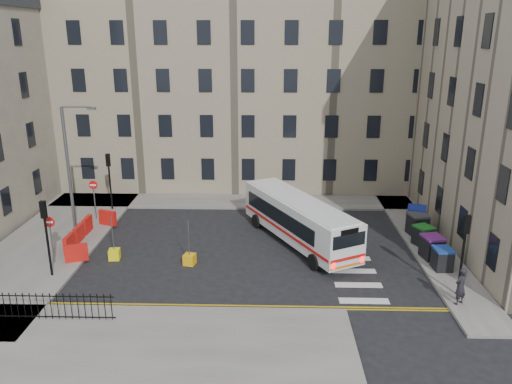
{
  "coord_description": "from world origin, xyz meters",
  "views": [
    {
      "loc": [
        -0.6,
        -27.41,
        12.18
      ],
      "look_at": [
        -1.41,
        1.8,
        3.0
      ],
      "focal_mm": 35.0,
      "sensor_mm": 36.0,
      "label": 1
    }
  ],
  "objects_px": {
    "wheelie_bin_b": "(432,247)",
    "bollard_yellow": "(115,254)",
    "bus": "(298,218)",
    "wheelie_bin_e": "(416,218)",
    "streetlamp": "(68,169)",
    "wheelie_bin_c": "(423,236)",
    "pedestrian": "(461,286)",
    "bollard_chevron": "(190,259)",
    "wheelie_bin_d": "(417,224)",
    "wheelie_bin_a": "(442,259)"
  },
  "relations": [
    {
      "from": "streetlamp",
      "to": "bollard_yellow",
      "type": "bearing_deg",
      "value": -45.35
    },
    {
      "from": "wheelie_bin_a",
      "to": "bollard_yellow",
      "type": "distance_m",
      "value": 18.13
    },
    {
      "from": "streetlamp",
      "to": "wheelie_bin_c",
      "type": "xyz_separation_m",
      "value": [
        21.64,
        -1.5,
        -3.58
      ]
    },
    {
      "from": "wheelie_bin_d",
      "to": "bollard_chevron",
      "type": "relative_size",
      "value": 2.38
    },
    {
      "from": "streetlamp",
      "to": "wheelie_bin_d",
      "type": "relative_size",
      "value": 5.71
    },
    {
      "from": "wheelie_bin_c",
      "to": "wheelie_bin_e",
      "type": "xyz_separation_m",
      "value": [
        0.33,
        2.77,
        0.13
      ]
    },
    {
      "from": "wheelie_bin_b",
      "to": "bollard_yellow",
      "type": "xyz_separation_m",
      "value": [
        -17.97,
        -0.35,
        -0.52
      ]
    },
    {
      "from": "wheelie_bin_c",
      "to": "wheelie_bin_d",
      "type": "distance_m",
      "value": 1.7
    },
    {
      "from": "wheelie_bin_b",
      "to": "pedestrian",
      "type": "xyz_separation_m",
      "value": [
        -0.26,
        -5.07,
        0.25
      ]
    },
    {
      "from": "wheelie_bin_c",
      "to": "wheelie_bin_e",
      "type": "bearing_deg",
      "value": 59.9
    },
    {
      "from": "wheelie_bin_a",
      "to": "bollard_yellow",
      "type": "height_order",
      "value": "wheelie_bin_a"
    },
    {
      "from": "bus",
      "to": "wheelie_bin_c",
      "type": "height_order",
      "value": "bus"
    },
    {
      "from": "wheelie_bin_d",
      "to": "pedestrian",
      "type": "xyz_separation_m",
      "value": [
        -0.43,
        -8.58,
        0.23
      ]
    },
    {
      "from": "bus",
      "to": "wheelie_bin_e",
      "type": "relative_size",
      "value": 6.27
    },
    {
      "from": "pedestrian",
      "to": "wheelie_bin_d",
      "type": "bearing_deg",
      "value": -126.03
    },
    {
      "from": "bollard_chevron",
      "to": "wheelie_bin_e",
      "type": "bearing_deg",
      "value": 21.43
    },
    {
      "from": "bollard_yellow",
      "to": "bollard_chevron",
      "type": "distance_m",
      "value": 4.41
    },
    {
      "from": "streetlamp",
      "to": "bus",
      "type": "bearing_deg",
      "value": -4.08
    },
    {
      "from": "streetlamp",
      "to": "pedestrian",
      "type": "bearing_deg",
      "value": -21.47
    },
    {
      "from": "wheelie_bin_d",
      "to": "bollard_chevron",
      "type": "distance_m",
      "value": 14.46
    },
    {
      "from": "wheelie_bin_b",
      "to": "bollard_yellow",
      "type": "bearing_deg",
      "value": 169.57
    },
    {
      "from": "wheelie_bin_d",
      "to": "bollard_yellow",
      "type": "xyz_separation_m",
      "value": [
        -18.14,
        -3.86,
        -0.54
      ]
    },
    {
      "from": "wheelie_bin_a",
      "to": "wheelie_bin_d",
      "type": "distance_m",
      "value": 4.91
    },
    {
      "from": "pedestrian",
      "to": "bollard_yellow",
      "type": "distance_m",
      "value": 18.34
    },
    {
      "from": "bollard_chevron",
      "to": "streetlamp",
      "type": "bearing_deg",
      "value": 152.24
    },
    {
      "from": "pedestrian",
      "to": "bollard_yellow",
      "type": "relative_size",
      "value": 3.06
    },
    {
      "from": "wheelie_bin_a",
      "to": "wheelie_bin_b",
      "type": "relative_size",
      "value": 0.87
    },
    {
      "from": "pedestrian",
      "to": "streetlamp",
      "type": "bearing_deg",
      "value": -54.64
    },
    {
      "from": "streetlamp",
      "to": "bollard_chevron",
      "type": "bearing_deg",
      "value": -27.76
    },
    {
      "from": "streetlamp",
      "to": "wheelie_bin_d",
      "type": "xyz_separation_m",
      "value": [
        21.76,
        0.19,
        -3.5
      ]
    },
    {
      "from": "wheelie_bin_e",
      "to": "bollard_yellow",
      "type": "distance_m",
      "value": 19.01
    },
    {
      "from": "wheelie_bin_d",
      "to": "bollard_chevron",
      "type": "height_order",
      "value": "wheelie_bin_d"
    },
    {
      "from": "pedestrian",
      "to": "bollard_chevron",
      "type": "height_order",
      "value": "pedestrian"
    },
    {
      "from": "wheelie_bin_c",
      "to": "bollard_chevron",
      "type": "bearing_deg",
      "value": 167.99
    },
    {
      "from": "streetlamp",
      "to": "bollard_yellow",
      "type": "distance_m",
      "value": 6.55
    },
    {
      "from": "wheelie_bin_a",
      "to": "bollard_chevron",
      "type": "height_order",
      "value": "wheelie_bin_a"
    },
    {
      "from": "wheelie_bin_b",
      "to": "bollard_yellow",
      "type": "height_order",
      "value": "wheelie_bin_b"
    },
    {
      "from": "pedestrian",
      "to": "bollard_yellow",
      "type": "xyz_separation_m",
      "value": [
        -17.71,
        4.72,
        -0.77
      ]
    },
    {
      "from": "bus",
      "to": "wheelie_bin_a",
      "type": "relative_size",
      "value": 8.33
    },
    {
      "from": "bus",
      "to": "wheelie_bin_c",
      "type": "xyz_separation_m",
      "value": [
        7.46,
        -0.49,
        -0.83
      ]
    },
    {
      "from": "wheelie_bin_b",
      "to": "bollard_chevron",
      "type": "relative_size",
      "value": 2.31
    },
    {
      "from": "wheelie_bin_e",
      "to": "bollard_chevron",
      "type": "relative_size",
      "value": 2.66
    },
    {
      "from": "bollard_yellow",
      "to": "bollard_chevron",
      "type": "xyz_separation_m",
      "value": [
        4.38,
        -0.54,
        0.0
      ]
    },
    {
      "from": "wheelie_bin_b",
      "to": "pedestrian",
      "type": "height_order",
      "value": "pedestrian"
    },
    {
      "from": "wheelie_bin_e",
      "to": "bollard_yellow",
      "type": "height_order",
      "value": "wheelie_bin_e"
    },
    {
      "from": "pedestrian",
      "to": "bollard_chevron",
      "type": "bearing_deg",
      "value": -50.57
    },
    {
      "from": "bus",
      "to": "wheelie_bin_e",
      "type": "bearing_deg",
      "value": -11.6
    },
    {
      "from": "streetlamp",
      "to": "wheelie_bin_c",
      "type": "height_order",
      "value": "streetlamp"
    },
    {
      "from": "wheelie_bin_c",
      "to": "streetlamp",
      "type": "bearing_deg",
      "value": 152.77
    },
    {
      "from": "streetlamp",
      "to": "wheelie_bin_b",
      "type": "height_order",
      "value": "streetlamp"
    }
  ]
}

